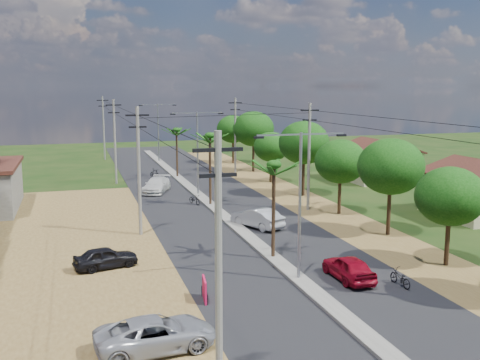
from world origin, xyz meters
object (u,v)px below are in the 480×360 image
object	(u,v)px
car_white_far	(157,185)
roadside_sign	(204,290)
moto_rider_east	(400,278)
car_red_near	(349,268)
car_silver_mid	(257,218)
car_parked_dark	(106,258)
car_parked_silver	(156,335)

from	to	relation	value
car_white_far	roadside_sign	distance (m)	29.03
moto_rider_east	car_red_near	bearing A→B (deg)	-41.24
car_silver_mid	roadside_sign	world-z (taller)	car_silver_mid
car_red_near	car_silver_mid	distance (m)	12.26
car_white_far	roadside_sign	xyz separation A→B (m)	(-1.91, -28.96, -0.15)
car_white_far	moto_rider_east	distance (m)	31.08
car_silver_mid	car_white_far	size ratio (longest dim) A/B	0.89
car_parked_dark	moto_rider_east	world-z (taller)	car_parked_dark
moto_rider_east	car_parked_dark	bearing A→B (deg)	-30.14
car_red_near	car_parked_dark	xyz separation A→B (m)	(-12.42, 5.79, -0.05)
car_parked_silver	roadside_sign	bearing A→B (deg)	-39.43
car_red_near	car_parked_silver	xyz separation A→B (m)	(-11.12, -5.23, 0.00)
car_red_near	car_parked_silver	distance (m)	12.29
car_silver_mid	roadside_sign	size ratio (longest dim) A/B	3.22
car_white_far	moto_rider_east	xyz separation A→B (m)	(8.32, -29.94, -0.27)
moto_rider_east	roadside_sign	bearing A→B (deg)	-8.43
roadside_sign	car_parked_dark	bearing A→B (deg)	130.83
car_parked_silver	car_red_near	bearing A→B (deg)	-70.75
car_white_far	car_red_near	bearing A→B (deg)	-55.37
car_white_far	car_parked_dark	distance (m)	23.32
car_white_far	car_parked_silver	distance (m)	33.86
car_red_near	roadside_sign	bearing A→B (deg)	4.17
car_red_near	moto_rider_east	size ratio (longest dim) A/B	2.31
car_parked_silver	moto_rider_east	size ratio (longest dim) A/B	2.83
car_silver_mid	car_parked_silver	distance (m)	20.11
car_silver_mid	moto_rider_east	world-z (taller)	car_silver_mid
car_parked_silver	moto_rider_east	distance (m)	13.71
car_red_near	roadside_sign	size ratio (longest dim) A/B	2.87
car_parked_silver	car_parked_dark	bearing A→B (deg)	0.78
car_red_near	car_white_far	xyz separation A→B (m)	(-6.21, 28.28, 0.05)
car_red_near	car_silver_mid	size ratio (longest dim) A/B	0.89
car_silver_mid	car_parked_dark	xyz separation A→B (m)	(-11.30, -6.42, -0.11)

